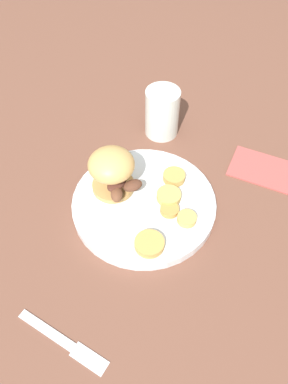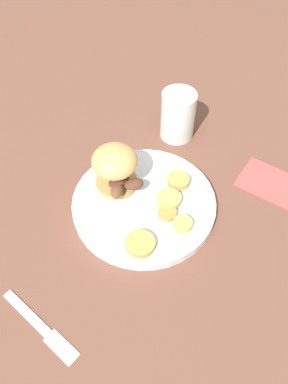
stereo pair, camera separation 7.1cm
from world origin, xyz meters
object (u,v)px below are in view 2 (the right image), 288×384
object	(u,v)px
dinner_plate	(144,203)
sandwich	(116,166)
fork	(40,326)
drinking_glass	(178,115)

from	to	relation	value
dinner_plate	sandwich	bearing A→B (deg)	-122.27
fork	drinking_glass	size ratio (longest dim) A/B	1.30
dinner_plate	sandwich	size ratio (longest dim) A/B	2.71
sandwich	drinking_glass	xyz separation A→B (m)	(-0.18, 0.12, -0.02)
sandwich	fork	size ratio (longest dim) A/B	0.71
fork	drinking_glass	distance (m)	0.52
fork	sandwich	bearing A→B (deg)	161.67
dinner_plate	drinking_glass	world-z (taller)	drinking_glass
dinner_plate	drinking_glass	bearing A→B (deg)	164.18
dinner_plate	sandwich	xyz separation A→B (m)	(-0.04, -0.06, 0.06)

